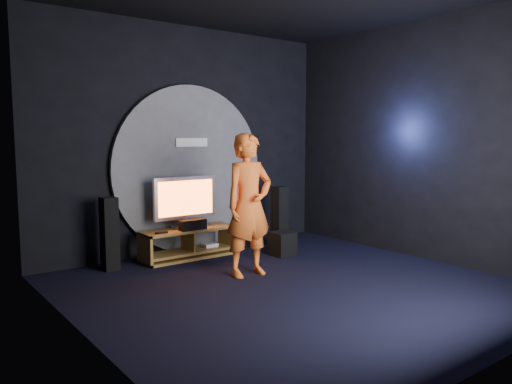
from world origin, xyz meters
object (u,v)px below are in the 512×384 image
Objects in this scene: tv at (185,200)px; subwoofer at (282,244)px; media_console at (189,245)px; tower_speaker_right at (279,217)px; player at (249,205)px; tower_speaker_left at (109,234)px.

subwoofer is at bearing -32.93° from tv.
tower_speaker_right is at bearing -9.03° from media_console.
player is at bearing -82.29° from media_console.
media_console is at bearing -3.13° from tower_speaker_left.
tv reaches higher than tower_speaker_right.
player reaches higher than subwoofer.
tower_speaker_right is at bearing 54.45° from subwoofer.
subwoofer is at bearing -30.81° from media_console.
tv is 1.02× the size of tower_speaker_right.
subwoofer is at bearing -125.55° from tower_speaker_right.
subwoofer is at bearing -18.26° from tower_speaker_left.
tv is at bearing 168.64° from tower_speaker_right.
tower_speaker_left is at bearing 176.87° from media_console.
tower_speaker_left reaches higher than media_console.
player is (0.18, -1.35, 0.06)m from tv.
tower_speaker_left is 2.77m from tower_speaker_right.
tower_speaker_left is at bearing 137.73° from player.
tower_speaker_right is (2.75, -0.31, 0.00)m from tower_speaker_left.
tv is at bearing 0.13° from tower_speaker_left.
tv reaches higher than subwoofer.
tower_speaker_right is at bearing -6.51° from tower_speaker_left.
media_console is 3.98× the size of subwoofer.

